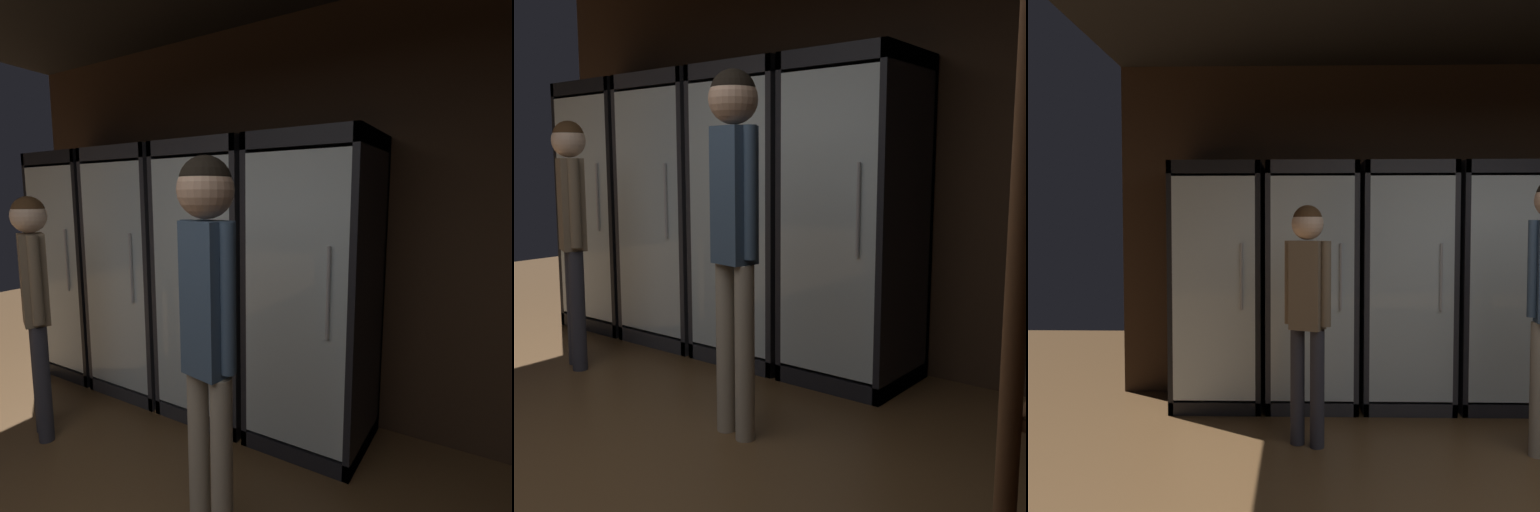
# 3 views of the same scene
# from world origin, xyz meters

# --- Properties ---
(wall_back) EXTENTS (6.00, 0.06, 2.80)m
(wall_back) POSITION_xyz_m (0.00, 3.03, 1.40)
(wall_back) COLOR #382619
(wall_back) RESTS_ON ground
(cooler_far_left) EXTENTS (0.70, 0.66, 1.93)m
(cooler_far_left) POSITION_xyz_m (-2.12, 2.71, 0.94)
(cooler_far_left) COLOR black
(cooler_far_left) RESTS_ON ground
(cooler_left) EXTENTS (0.70, 0.66, 1.93)m
(cooler_left) POSITION_xyz_m (-1.38, 2.71, 0.95)
(cooler_left) COLOR #2B2B30
(cooler_left) RESTS_ON ground
(cooler_center) EXTENTS (0.70, 0.66, 1.93)m
(cooler_center) POSITION_xyz_m (-0.64, 2.71, 0.95)
(cooler_center) COLOR #2B2B30
(cooler_center) RESTS_ON ground
(cooler_right) EXTENTS (0.70, 0.66, 1.93)m
(cooler_right) POSITION_xyz_m (0.10, 2.71, 0.95)
(cooler_right) COLOR black
(cooler_right) RESTS_ON ground
(shopper_near) EXTENTS (0.30, 0.22, 1.57)m
(shopper_near) POSITION_xyz_m (-1.43, 1.77, 1.00)
(shopper_near) COLOR #2D2D38
(shopper_near) RESTS_ON ground
(shopper_far) EXTENTS (0.29, 0.23, 1.73)m
(shopper_far) POSITION_xyz_m (0.07, 1.62, 1.13)
(shopper_far) COLOR gray
(shopper_far) RESTS_ON ground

